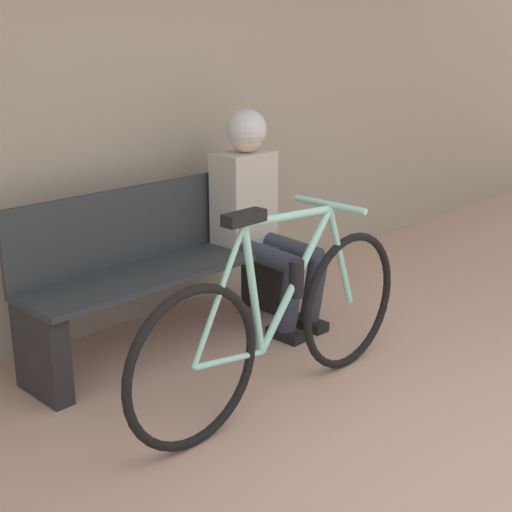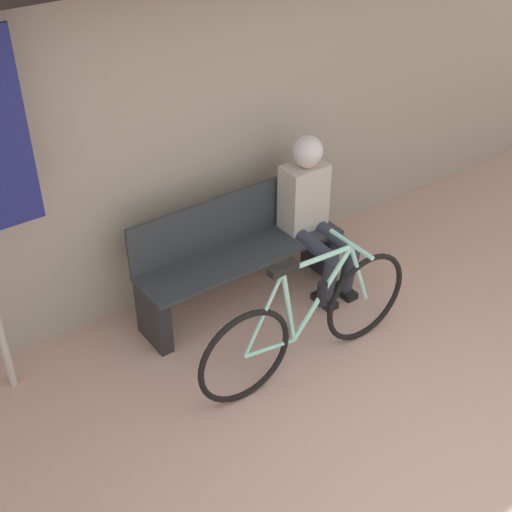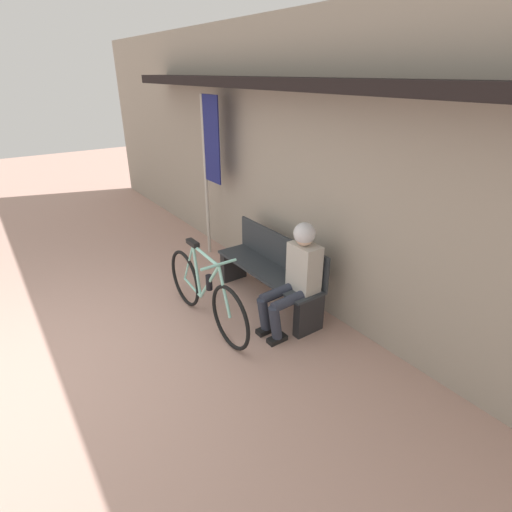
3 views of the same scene
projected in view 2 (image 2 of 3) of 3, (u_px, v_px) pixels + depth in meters
The scene contains 4 objects.
storefront_wall at pixel (174, 81), 4.78m from camera, with size 12.00×0.56×3.20m.
park_bench_near at pixel (238, 256), 5.30m from camera, with size 1.62×0.42×0.86m.
bicycle at pixel (309, 321), 4.71m from camera, with size 1.72×0.40×0.94m.
person_seated at pixel (312, 204), 5.34m from camera, with size 0.34×0.65×1.23m.
Camera 2 is at (-2.24, -1.03, 3.43)m, focal length 50.00 mm.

